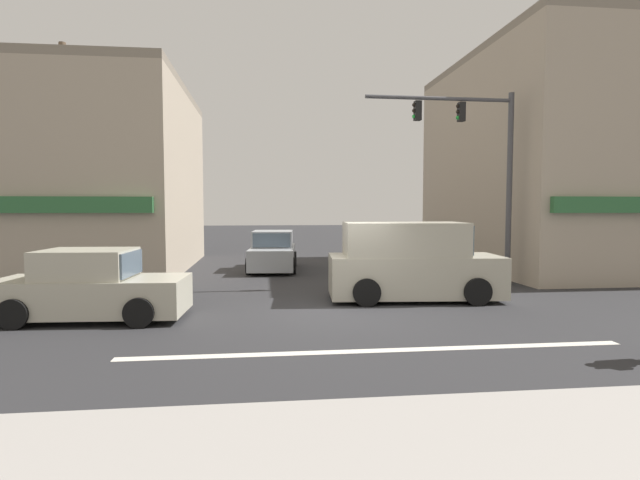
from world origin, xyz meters
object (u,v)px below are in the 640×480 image
at_px(van_waiting_far, 411,263).
at_px(sedan_crossing_rightbound, 91,288).
at_px(utility_pole_near_left, 66,161).
at_px(traffic_light_mast, 481,156).
at_px(sedan_approaching_near, 273,252).

xyz_separation_m(van_waiting_far, sedan_crossing_rightbound, (-7.83, -1.57, -0.29)).
bearing_deg(utility_pole_near_left, van_waiting_far, -21.01).
xyz_separation_m(traffic_light_mast, sedan_crossing_rightbound, (-10.83, -3.88, -3.46)).
relative_size(traffic_light_mast, sedan_approaching_near, 1.47).
bearing_deg(utility_pole_near_left, sedan_approaching_near, 24.01).
height_order(sedan_approaching_near, van_waiting_far, van_waiting_far).
height_order(utility_pole_near_left, sedan_approaching_near, utility_pole_near_left).
bearing_deg(utility_pole_near_left, sedan_crossing_rightbound, -65.80).
xyz_separation_m(traffic_light_mast, van_waiting_far, (-3.00, -2.31, -3.17)).
relative_size(sedan_approaching_near, van_waiting_far, 0.89).
height_order(traffic_light_mast, sedan_crossing_rightbound, traffic_light_mast).
bearing_deg(sedan_crossing_rightbound, utility_pole_near_left, 114.20).
relative_size(utility_pole_near_left, sedan_crossing_rightbound, 1.85).
bearing_deg(sedan_approaching_near, van_waiting_far, -62.59).
bearing_deg(van_waiting_far, utility_pole_near_left, 158.99).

